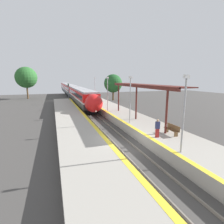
# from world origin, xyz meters

# --- Properties ---
(ground_plane) EXTENTS (120.00, 120.00, 0.00)m
(ground_plane) POSITION_xyz_m (0.00, 0.00, 0.00)
(ground_plane) COLOR #423F3D
(rail_left) EXTENTS (0.08, 90.00, 0.15)m
(rail_left) POSITION_xyz_m (-0.72, 0.00, 0.07)
(rail_left) COLOR slate
(rail_left) RESTS_ON ground_plane
(rail_right) EXTENTS (0.08, 90.00, 0.15)m
(rail_right) POSITION_xyz_m (0.72, 0.00, 0.07)
(rail_right) COLOR slate
(rail_right) RESTS_ON ground_plane
(train) EXTENTS (2.86, 70.82, 3.83)m
(train) POSITION_xyz_m (0.00, 46.40, 2.19)
(train) COLOR black
(train) RESTS_ON ground_plane
(platform_right) EXTENTS (4.40, 64.00, 1.00)m
(platform_right) POSITION_xyz_m (3.84, 0.00, 0.50)
(platform_right) COLOR #9E998E
(platform_right) RESTS_ON ground_plane
(platform_left) EXTENTS (4.03, 64.00, 1.00)m
(platform_left) POSITION_xyz_m (-3.66, 0.00, 0.50)
(platform_left) COLOR #9E998E
(platform_left) RESTS_ON ground_plane
(platform_bench) EXTENTS (0.44, 1.75, 0.89)m
(platform_bench) POSITION_xyz_m (4.19, -0.49, 1.47)
(platform_bench) COLOR brown
(platform_bench) RESTS_ON platform_right
(person_waiting) EXTENTS (0.36, 0.22, 1.59)m
(person_waiting) POSITION_xyz_m (2.45, -0.78, 1.81)
(person_waiting) COLOR maroon
(person_waiting) RESTS_ON platform_right
(railway_signal) EXTENTS (0.28, 0.28, 4.81)m
(railway_signal) POSITION_xyz_m (-2.24, 29.49, 2.91)
(railway_signal) COLOR #59595E
(railway_signal) RESTS_ON ground_plane
(lamppost_near) EXTENTS (0.36, 0.20, 5.22)m
(lamppost_near) POSITION_xyz_m (2.28, -3.94, 3.99)
(lamppost_near) COLOR #9E9EA3
(lamppost_near) RESTS_ON platform_right
(lamppost_mid) EXTENTS (0.36, 0.20, 5.22)m
(lamppost_mid) POSITION_xyz_m (2.28, 4.49, 3.99)
(lamppost_mid) COLOR #9E9EA3
(lamppost_mid) RESTS_ON platform_right
(lamppost_far) EXTENTS (0.36, 0.20, 5.22)m
(lamppost_far) POSITION_xyz_m (2.28, 12.92, 3.99)
(lamppost_far) COLOR #9E9EA3
(lamppost_far) RESTS_ON platform_right
(lamppost_farthest) EXTENTS (0.36, 0.20, 5.22)m
(lamppost_farthest) POSITION_xyz_m (2.28, 21.35, 3.99)
(lamppost_farthest) COLOR #9E9EA3
(lamppost_farthest) RESTS_ON platform_right
(station_canopy) EXTENTS (2.02, 15.13, 4.28)m
(station_canopy) POSITION_xyz_m (4.36, 6.01, 4.96)
(station_canopy) COLOR #511E19
(station_canopy) RESTS_ON platform_right
(background_tree_left) EXTENTS (6.12, 6.12, 9.30)m
(background_tree_left) POSITION_xyz_m (-12.90, 44.15, 6.23)
(background_tree_left) COLOR brown
(background_tree_left) RESTS_ON ground_plane
(background_tree_right) EXTENTS (4.97, 4.97, 7.10)m
(background_tree_right) POSITION_xyz_m (10.02, 32.62, 4.60)
(background_tree_right) COLOR brown
(background_tree_right) RESTS_ON ground_plane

